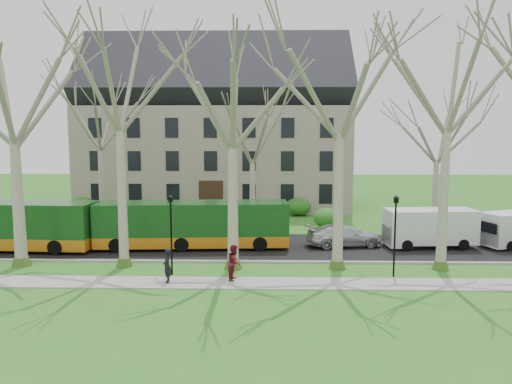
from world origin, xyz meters
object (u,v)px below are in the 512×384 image
sedan (344,235)px  pedestrian_a (167,266)px  bus_follow (193,224)px  van_a (430,228)px  pedestrian_b (234,262)px

sedan → pedestrian_a: pedestrian_a is taller
bus_follow → pedestrian_a: 7.66m
sedan → van_a: van_a is taller
bus_follow → van_a: size_ratio=2.16×
pedestrian_a → pedestrian_b: (3.41, 0.57, 0.04)m
van_a → pedestrian_b: 14.61m
sedan → pedestrian_b: pedestrian_b is taller
pedestrian_a → pedestrian_b: bearing=93.8°
sedan → pedestrian_b: 10.31m
sedan → van_a: size_ratio=0.86×
pedestrian_b → sedan: bearing=-31.5°
bus_follow → pedestrian_a: size_ratio=7.13×
sedan → bus_follow: bearing=85.1°
bus_follow → pedestrian_a: bus_follow is taller
pedestrian_a → pedestrian_b: pedestrian_b is taller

